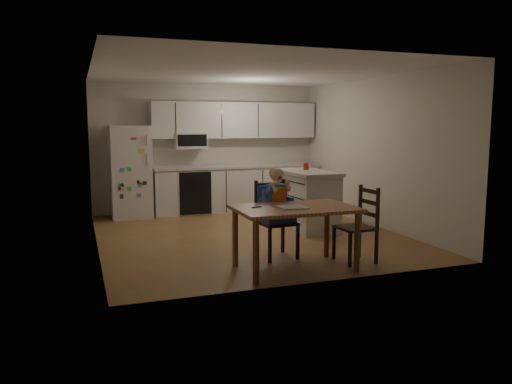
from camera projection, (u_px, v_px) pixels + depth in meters
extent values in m
cube|color=brown|center=(248.00, 235.00, 7.81)|extent=(4.50, 5.00, 0.01)
cube|color=beige|center=(207.00, 148.00, 9.98)|extent=(4.50, 0.02, 2.50)
cube|color=beige|center=(94.00, 158.00, 6.89)|extent=(0.02, 5.00, 2.50)
cube|color=beige|center=(374.00, 152.00, 8.40)|extent=(0.02, 5.00, 2.50)
cube|color=white|center=(247.00, 72.00, 7.48)|extent=(4.50, 5.00, 0.01)
cube|color=silver|center=(131.00, 172.00, 9.18)|extent=(0.72, 0.70, 1.70)
cube|color=silver|center=(237.00, 189.00, 9.99)|extent=(3.34, 0.60, 0.86)
cube|color=beige|center=(237.00, 166.00, 9.91)|extent=(3.37, 0.62, 0.05)
cube|color=black|center=(196.00, 193.00, 9.39)|extent=(0.60, 0.02, 0.80)
cube|color=silver|center=(235.00, 120.00, 9.92)|extent=(3.34, 0.34, 0.70)
cube|color=silver|center=(190.00, 140.00, 9.64)|extent=(0.60, 0.38, 0.33)
cube|color=silver|center=(307.00, 201.00, 8.24)|extent=(0.62, 1.24, 0.91)
cube|color=beige|center=(308.00, 172.00, 8.17)|extent=(0.68, 1.30, 0.05)
cylinder|color=red|center=(306.00, 166.00, 8.36)|extent=(0.09, 0.09, 0.11)
cube|color=brown|center=(295.00, 209.00, 5.86)|extent=(1.41, 0.91, 0.04)
cylinder|color=brown|center=(256.00, 252.00, 5.35)|extent=(0.07, 0.07, 0.71)
cylinder|color=brown|center=(235.00, 237.00, 6.05)|extent=(0.07, 0.07, 0.71)
cylinder|color=brown|center=(357.00, 243.00, 5.77)|extent=(0.07, 0.07, 0.71)
cylinder|color=brown|center=(327.00, 230.00, 6.47)|extent=(0.07, 0.07, 0.71)
cube|color=#B1B1B6|center=(293.00, 207.00, 5.80)|extent=(0.32, 0.28, 0.01)
cylinder|color=blue|center=(256.00, 207.00, 5.80)|extent=(0.12, 0.06, 0.02)
cube|color=black|center=(277.00, 223.00, 6.43)|extent=(0.48, 0.48, 0.03)
cube|color=black|center=(270.00, 246.00, 6.20)|extent=(0.04, 0.04, 0.44)
cube|color=black|center=(256.00, 239.00, 6.55)|extent=(0.04, 0.04, 0.44)
cube|color=black|center=(298.00, 243.00, 6.37)|extent=(0.04, 0.04, 0.44)
cube|color=black|center=(283.00, 236.00, 6.72)|extent=(0.04, 0.04, 0.44)
cube|color=black|center=(270.00, 200.00, 6.57)|extent=(0.44, 0.08, 0.52)
cube|color=blue|center=(277.00, 218.00, 6.42)|extent=(0.43, 0.39, 0.10)
cube|color=blue|center=(272.00, 198.00, 6.52)|extent=(0.40, 0.10, 0.36)
cube|color=#6A7EEE|center=(277.00, 213.00, 6.39)|extent=(0.34, 0.30, 0.02)
cube|color=#2C72B5|center=(276.00, 195.00, 6.39)|extent=(0.24, 0.17, 0.27)
cube|color=red|center=(279.00, 196.00, 6.33)|extent=(0.20, 0.03, 0.21)
sphere|color=beige|center=(277.00, 175.00, 6.34)|extent=(0.19, 0.19, 0.18)
ellipsoid|color=olive|center=(277.00, 173.00, 6.34)|extent=(0.19, 0.18, 0.15)
cube|color=black|center=(355.00, 228.00, 6.23)|extent=(0.43, 0.43, 0.03)
cube|color=black|center=(334.00, 243.00, 6.37)|extent=(0.04, 0.04, 0.42)
cube|color=black|center=(359.00, 241.00, 6.51)|extent=(0.04, 0.04, 0.42)
cube|color=black|center=(350.00, 250.00, 6.02)|extent=(0.04, 0.04, 0.42)
cube|color=black|center=(376.00, 247.00, 6.16)|extent=(0.04, 0.04, 0.42)
cube|color=black|center=(369.00, 206.00, 6.27)|extent=(0.05, 0.42, 0.50)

